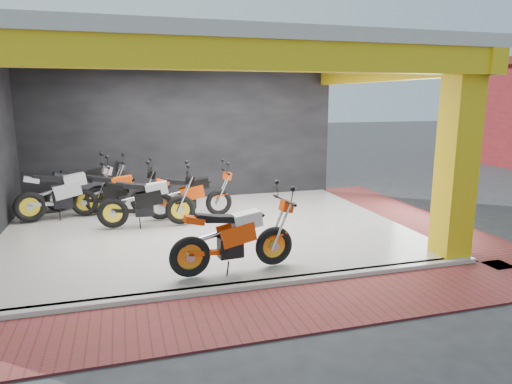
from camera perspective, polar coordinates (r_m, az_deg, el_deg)
ground at (r=7.72m, az=-3.44°, el=-9.19°), size 80.00×80.00×0.00m
showroom_floor at (r=9.56m, az=-6.17°, el=-4.76°), size 8.00×6.00×0.10m
showroom_ceiling at (r=9.21m, az=-6.67°, el=16.93°), size 8.40×6.40×0.20m
back_wall at (r=12.28m, az=-8.98°, el=6.90°), size 8.20×0.20×3.50m
corner_column at (r=8.31m, az=23.84°, el=3.80°), size 0.50×0.50×3.50m
header_beam_front at (r=6.26m, az=-1.66°, el=16.74°), size 8.40×0.30×0.40m
header_beam_right at (r=10.64m, az=15.82°, el=14.25°), size 0.30×6.40×0.40m
floor_kerb at (r=6.78m, az=-1.45°, el=-11.76°), size 8.00×0.20×0.10m
paver_front at (r=6.12m, az=0.51°, el=-14.86°), size 9.00×1.40×0.03m
paver_right at (r=11.40m, az=18.32°, el=-2.77°), size 1.40×7.00×0.03m
moto_hero at (r=7.22m, az=2.27°, el=-4.44°), size 2.17×0.98×1.29m
moto_row_a at (r=9.65m, az=-9.48°, el=-0.44°), size 2.17×0.95×1.29m
moto_row_b at (r=10.30m, az=-4.70°, el=0.27°), size 2.02×0.76×1.23m
moto_row_c at (r=10.71m, az=-13.92°, el=0.45°), size 2.13×1.10×1.24m
moto_row_d at (r=12.00m, az=-17.37°, el=1.50°), size 2.21×1.46×1.27m
moto_row_e at (r=11.01m, az=-19.14°, el=0.73°), size 2.34×1.31×1.35m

